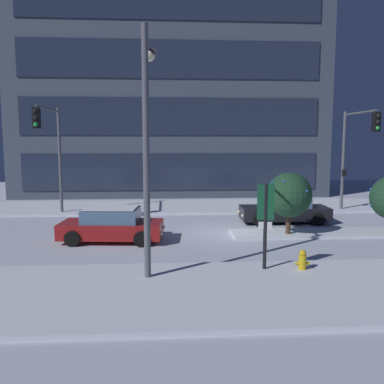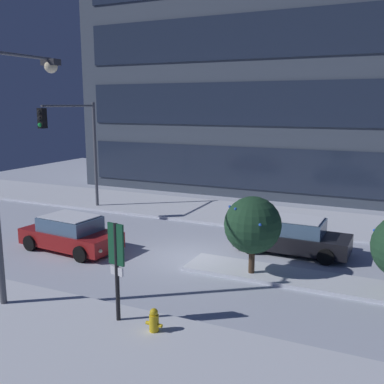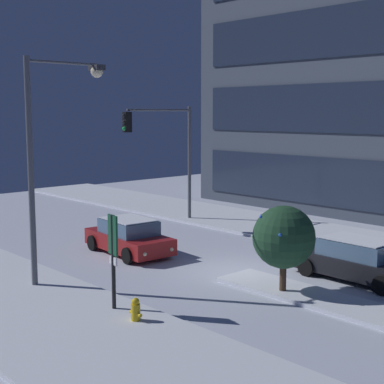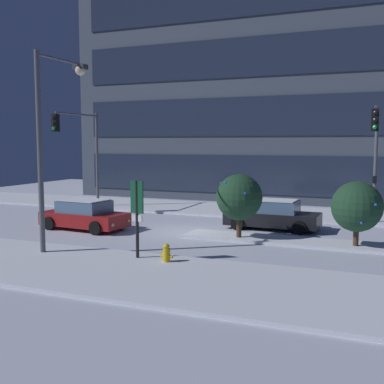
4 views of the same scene
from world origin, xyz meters
TOP-DOWN VIEW (x-y plane):
  - ground at (0.00, 0.00)m, footprint 52.00×52.00m
  - curb_strip_near at (0.00, -7.64)m, footprint 52.00×5.20m
  - curb_strip_far at (0.00, 7.64)m, footprint 52.00×5.20m
  - median_strip at (4.83, -0.51)m, footprint 9.00×1.80m
  - office_tower_main at (-2.23, 17.68)m, footprint 24.48×11.40m
  - car_near at (-5.06, -1.18)m, footprint 4.58×2.40m
  - car_far at (3.61, 2.41)m, footprint 4.75×2.14m
  - traffic_light_corner_far_left at (-8.90, 4.07)m, footprint 0.32×4.55m
  - traffic_light_corner_far_right at (8.25, 4.29)m, footprint 0.32×4.14m
  - street_lamp_arched at (-3.28, -5.66)m, footprint 0.56×2.98m
  - fire_hydrant at (1.76, -6.04)m, footprint 0.48×0.26m
  - parking_info_sign at (0.53, -5.90)m, footprint 0.55×0.15m
  - decorated_tree_left_of_median at (2.85, -0.84)m, footprint 2.04×2.04m

SIDE VIEW (x-z plane):
  - ground at x=0.00m, z-range 0.00..0.00m
  - curb_strip_near at x=0.00m, z-range 0.00..0.14m
  - curb_strip_far at x=0.00m, z-range 0.00..0.14m
  - median_strip at x=4.83m, z-range 0.00..0.14m
  - fire_hydrant at x=1.76m, z-range -0.02..0.78m
  - car_near at x=-5.06m, z-range -0.04..1.46m
  - car_far at x=3.61m, z-range -0.04..1.46m
  - parking_info_sign at x=0.53m, z-range 0.41..3.36m
  - decorated_tree_left_of_median at x=2.85m, z-range 0.44..3.39m
  - traffic_light_corner_far_right at x=8.25m, z-range 1.12..7.24m
  - traffic_light_corner_far_left at x=-8.90m, z-range 1.24..7.48m
  - street_lamp_arched at x=-3.28m, z-range 1.17..8.90m
  - office_tower_main at x=-2.23m, z-range 0.00..24.64m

